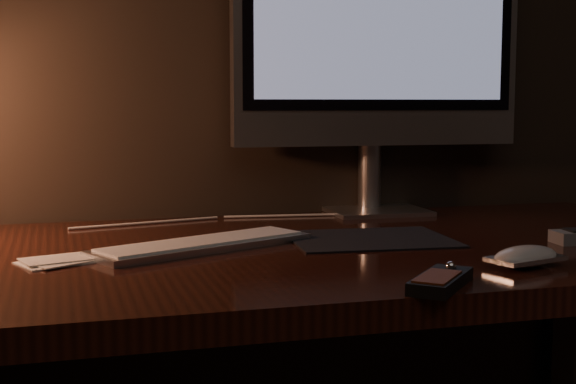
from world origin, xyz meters
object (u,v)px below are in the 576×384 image
object	(u,v)px
keyboard	(203,244)
media_remote	(441,280)
desk	(271,313)
mouse	(526,259)
monitor	(379,29)

from	to	relation	value
keyboard	media_remote	size ratio (longest dim) A/B	2.81
desk	mouse	size ratio (longest dim) A/B	14.46
media_remote	desk	bearing A→B (deg)	58.39
media_remote	keyboard	bearing A→B (deg)	76.85
keyboard	media_remote	world-z (taller)	media_remote
desk	monitor	xyz separation A→B (m)	(0.30, 0.26, 0.51)
keyboard	media_remote	distance (m)	0.43
keyboard	mouse	xyz separation A→B (m)	(0.41, -0.27, 0.00)
desk	mouse	bearing A→B (deg)	-48.43
monitor	media_remote	xyz separation A→B (m)	(-0.19, -0.66, -0.37)
mouse	media_remote	size ratio (longest dim) A/B	0.84
media_remote	monitor	bearing A→B (deg)	27.06
desk	keyboard	bearing A→B (deg)	-157.64
desk	keyboard	world-z (taller)	keyboard
desk	media_remote	distance (m)	0.44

